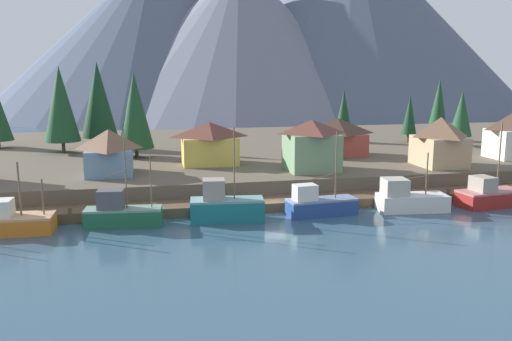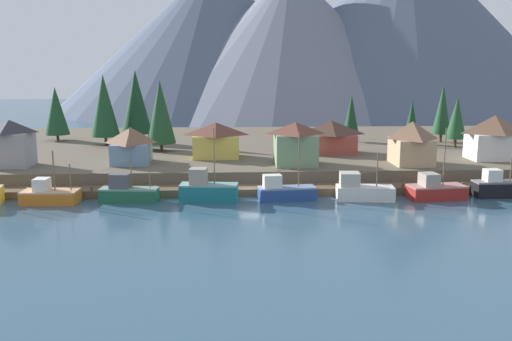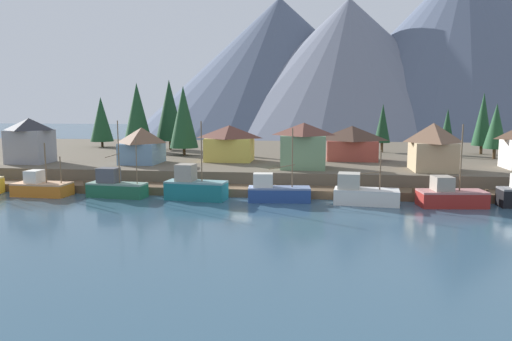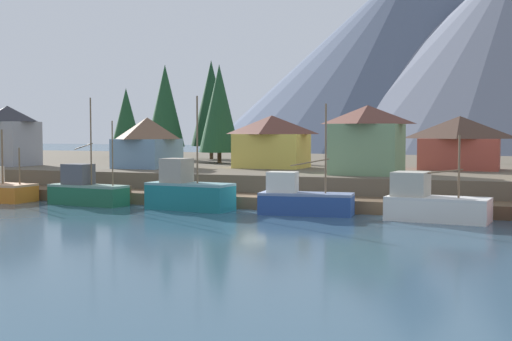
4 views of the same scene
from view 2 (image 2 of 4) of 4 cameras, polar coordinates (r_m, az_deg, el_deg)
ground_plane at (r=91.08m, az=-1.18°, el=-0.13°), size 400.00×400.00×1.00m
dock at (r=73.25m, az=-0.74°, el=-2.01°), size 80.00×4.00×1.60m
shoreline_bank at (r=102.61m, az=-1.39°, el=2.09°), size 400.00×56.00×2.50m
mountain_west_peak at (r=212.11m, az=-4.31°, el=13.42°), size 117.27×117.27×53.54m
mountain_central_peak at (r=196.46m, az=3.51°, el=13.00°), size 105.49×105.49×49.11m
mountain_east_peak at (r=211.50m, az=14.87°, el=14.47°), size 122.61×122.61×63.61m
fishing_boat_orange at (r=72.70m, az=-20.41°, el=-2.36°), size 6.82×3.41×6.51m
fishing_boat_green at (r=70.61m, az=-13.05°, el=-2.14°), size 7.30×3.05×9.23m
fishing_boat_teal at (r=69.30m, az=-5.03°, el=-1.98°), size 7.35×3.45×9.20m
fishing_boat_blue at (r=69.80m, az=2.95°, el=-2.14°), size 7.30×3.13×8.46m
fishing_boat_white at (r=71.16m, az=10.78°, el=-1.97°), size 7.37×3.75×6.13m
fishing_boat_red at (r=73.86m, az=17.91°, el=-1.90°), size 7.41×3.85×9.00m
fishing_boat_black at (r=78.00m, az=23.74°, el=-1.56°), size 7.13×2.52×7.61m
house_white at (r=92.10m, az=23.20°, el=3.19°), size 7.50×5.37×6.75m
house_grey at (r=85.90m, az=-23.86°, el=2.61°), size 5.82×5.20×6.65m
house_yellow at (r=86.53m, az=-4.12°, el=3.17°), size 7.37×5.55×5.49m
house_red at (r=91.56m, az=7.72°, el=3.47°), size 8.03×5.53×5.36m
house_tan at (r=83.53m, az=15.67°, el=2.79°), size 5.51×6.51×6.25m
house_blue at (r=83.37m, az=-12.67°, el=2.58°), size 5.51×6.67×5.29m
house_green at (r=80.18m, az=4.07°, el=2.82°), size 6.20×6.18×6.19m
conifer_near_left at (r=105.91m, az=15.67°, el=5.20°), size 2.52×2.52×8.01m
conifer_near_right at (r=105.01m, az=-12.20°, el=6.89°), size 5.51×5.51×13.38m
conifer_mid_left at (r=109.65m, az=18.57°, el=5.96°), size 3.43×3.43×10.72m
conifer_mid_right at (r=94.39m, az=-9.77°, el=5.95°), size 4.92×4.92×11.79m
conifer_back_left at (r=106.14m, az=9.74°, el=5.76°), size 2.86×2.86×8.81m
conifer_back_right at (r=102.63m, az=19.88°, el=5.10°), size 3.53×3.53×8.83m
conifer_centre at (r=112.81m, az=-19.82°, el=5.78°), size 4.67×4.67×10.21m
conifer_far_left at (r=102.25m, az=-15.31°, el=6.45°), size 5.15×5.15×12.66m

